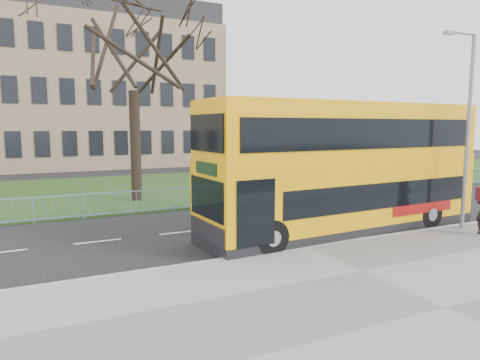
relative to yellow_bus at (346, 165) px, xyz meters
name	(u,v)px	position (x,y,z in m)	size (l,w,h in m)	color
ground	(282,239)	(-2.70, 0.08, -2.57)	(120.00, 120.00, 0.00)	black
pavement	(445,310)	(-2.70, -6.67, -2.51)	(80.00, 10.50, 0.12)	slate
kerb	(307,248)	(-2.70, -1.47, -2.50)	(80.00, 0.20, 0.14)	gray
grass_verge	(169,187)	(-2.70, 14.38, -2.53)	(80.00, 15.40, 0.08)	#1D3613
guard_railing	(213,197)	(-2.70, 6.68, -2.02)	(40.00, 0.12, 1.10)	#70A1C8
bare_tree	(133,69)	(-5.70, 10.08, 4.37)	(9.61, 9.61, 13.72)	black
civic_building	(62,97)	(-7.70, 35.08, 4.43)	(30.00, 15.00, 14.00)	#8B7158
yellow_bus	(346,165)	(0.00, 0.00, 0.00)	(11.57, 3.34, 4.79)	#F4AA0A
street_lamp	(467,124)	(4.01, -1.92, 1.51)	(1.53, 0.21, 7.23)	gray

